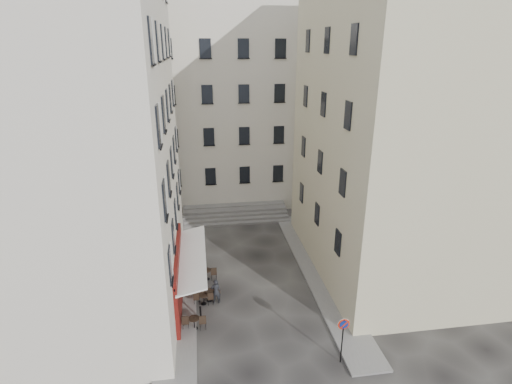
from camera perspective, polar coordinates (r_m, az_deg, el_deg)
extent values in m
plane|color=black|center=(24.21, 0.11, -15.83)|extent=(90.00, 90.00, 0.00)
cube|color=slate|center=(27.37, -10.71, -11.39)|extent=(2.00, 22.00, 0.12)
cube|color=slate|center=(27.49, 8.66, -11.10)|extent=(2.00, 18.00, 0.12)
cube|color=beige|center=(23.99, -26.98, 7.85)|extent=(12.00, 16.00, 20.00)
cube|color=#BFB58E|center=(27.00, 21.76, 7.59)|extent=(12.00, 14.00, 18.00)
cube|color=beige|center=(38.75, -5.63, 12.36)|extent=(18.00, 10.00, 18.00)
cube|color=#4C110A|center=(23.93, -11.00, -11.67)|extent=(0.25, 7.00, 3.50)
cube|color=black|center=(24.12, -10.85, -12.38)|extent=(0.06, 3.85, 2.00)
cube|color=white|center=(23.29, -9.16, -9.08)|extent=(1.58, 7.30, 0.41)
cube|color=slate|center=(34.43, -2.82, -4.05)|extent=(9.00, 1.80, 0.20)
cube|color=slate|center=(34.76, -2.90, -3.45)|extent=(9.00, 1.80, 0.20)
cube|color=slate|center=(35.09, -2.97, -2.86)|extent=(9.00, 1.80, 0.20)
cube|color=slate|center=(35.42, -3.05, -2.28)|extent=(9.00, 1.80, 0.20)
cylinder|color=black|center=(22.97, -7.91, -16.93)|extent=(0.10, 0.10, 0.90)
sphere|color=black|center=(22.69, -7.97, -15.98)|extent=(0.12, 0.12, 0.12)
cylinder|color=black|center=(25.85, -8.04, -12.26)|extent=(0.10, 0.10, 0.90)
sphere|color=black|center=(25.60, -8.09, -11.37)|extent=(0.12, 0.12, 0.12)
cylinder|color=black|center=(28.87, -8.14, -8.55)|extent=(0.10, 0.10, 0.90)
sphere|color=black|center=(28.65, -8.19, -7.72)|extent=(0.12, 0.12, 0.12)
cylinder|color=black|center=(20.35, 12.20, -20.13)|extent=(0.06, 0.06, 2.44)
cylinder|color=red|center=(19.74, 12.42, -17.97)|extent=(0.57, 0.03, 0.57)
cylinder|color=navy|center=(19.72, 12.45, -18.01)|extent=(0.41, 0.03, 0.41)
cube|color=red|center=(19.70, 12.48, -18.06)|extent=(0.33, 0.02, 0.33)
cylinder|color=black|center=(22.70, -8.77, -18.71)|extent=(0.36, 0.36, 0.02)
cylinder|color=black|center=(22.50, -8.81, -18.06)|extent=(0.05, 0.05, 0.70)
cylinder|color=black|center=(22.31, -8.86, -17.41)|extent=(0.60, 0.60, 0.04)
cube|color=black|center=(22.46, -7.62, -17.90)|extent=(0.38, 0.38, 0.89)
cube|color=black|center=(22.57, -10.01, -17.85)|extent=(0.38, 0.38, 0.89)
cylinder|color=black|center=(24.39, -7.47, -15.54)|extent=(0.33, 0.33, 0.02)
cylinder|color=black|center=(24.22, -7.50, -14.97)|extent=(0.05, 0.05, 0.63)
cylinder|color=black|center=(24.05, -7.53, -14.40)|extent=(0.54, 0.54, 0.04)
cube|color=black|center=(24.19, -6.51, -14.83)|extent=(0.34, 0.34, 0.81)
cube|color=black|center=(24.27, -8.50, -14.80)|extent=(0.34, 0.34, 0.81)
cylinder|color=black|center=(24.61, -6.63, -15.10)|extent=(0.36, 0.36, 0.02)
cylinder|color=black|center=(24.43, -6.66, -14.48)|extent=(0.05, 0.05, 0.69)
cylinder|color=black|center=(24.25, -6.69, -13.86)|extent=(0.59, 0.59, 0.04)
cube|color=black|center=(24.41, -5.59, -14.32)|extent=(0.38, 0.38, 0.89)
cube|color=black|center=(24.48, -7.75, -14.31)|extent=(0.38, 0.38, 0.89)
cylinder|color=black|center=(26.53, -7.02, -12.24)|extent=(0.36, 0.36, 0.02)
cylinder|color=black|center=(26.36, -7.05, -11.63)|extent=(0.05, 0.05, 0.71)
cylinder|color=black|center=(26.19, -7.08, -11.03)|extent=(0.60, 0.60, 0.04)
cube|color=black|center=(26.34, -6.05, -11.49)|extent=(0.38, 0.38, 0.91)
cube|color=black|center=(26.42, -8.07, -11.47)|extent=(0.38, 0.38, 0.91)
cylinder|color=black|center=(27.68, -8.70, -10.83)|extent=(0.37, 0.37, 0.02)
cylinder|color=black|center=(27.51, -8.74, -10.24)|extent=(0.05, 0.05, 0.71)
cylinder|color=black|center=(27.35, -8.77, -9.65)|extent=(0.61, 0.61, 0.04)
cube|color=black|center=(27.48, -7.77, -10.10)|extent=(0.39, 0.39, 0.91)
cube|color=black|center=(27.59, -9.70, -10.08)|extent=(0.39, 0.39, 0.91)
imported|color=black|center=(24.07, -5.75, -13.94)|extent=(0.58, 0.40, 1.55)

